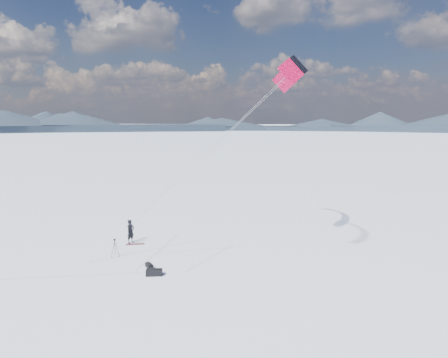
% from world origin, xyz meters
% --- Properties ---
extents(ground, '(1800.00, 1800.00, 0.00)m').
position_xyz_m(ground, '(0.00, 0.00, 0.00)').
color(ground, white).
extents(horizon_hills, '(704.84, 706.81, 8.48)m').
position_xyz_m(horizon_hills, '(-0.00, 0.00, 3.41)').
color(horizon_hills, black).
rests_on(horizon_hills, ground).
extents(snow_tracks, '(13.93, 10.25, 0.01)m').
position_xyz_m(snow_tracks, '(-1.44, -0.32, 0.00)').
color(snow_tracks, '#AABDDA').
rests_on(snow_tracks, ground).
extents(snowkiter, '(0.61, 0.75, 1.79)m').
position_xyz_m(snowkiter, '(-1.31, 3.37, 0.00)').
color(snowkiter, black).
rests_on(snowkiter, ground).
extents(snowboard, '(1.36, 0.73, 0.04)m').
position_xyz_m(snowboard, '(-0.83, 3.10, 0.02)').
color(snowboard, maroon).
rests_on(snowboard, ground).
extents(tripod, '(0.52, 0.59, 1.27)m').
position_xyz_m(tripod, '(-0.97, 0.41, 0.82)').
color(tripod, black).
rests_on(tripod, ground).
extents(gear_bag_a, '(1.05, 0.71, 0.43)m').
position_xyz_m(gear_bag_a, '(2.84, -1.85, 0.19)').
color(gear_bag_a, black).
rests_on(gear_bag_a, ground).
extents(gear_bag_b, '(0.69, 0.71, 0.31)m').
position_xyz_m(gear_bag_b, '(2.05, -0.81, 0.13)').
color(gear_bag_b, black).
rests_on(gear_bag_b, ground).
extents(power_kite, '(12.97, 6.68, 12.15)m').
position_xyz_m(power_kite, '(10.29, 5.05, 12.43)').
color(power_kite, '#BD0838').
rests_on(power_kite, ground).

